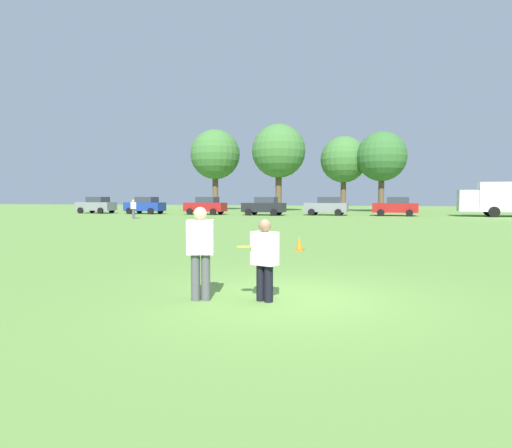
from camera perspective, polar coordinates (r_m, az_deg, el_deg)
name	(u,v)px	position (r m, az deg, el deg)	size (l,w,h in m)	color
ground_plane	(295,298)	(8.61, 4.90, -9.31)	(164.55, 164.55, 0.00)	#608C3D
player_thrower	(200,248)	(8.31, -7.02, -3.02)	(0.54, 0.39, 1.71)	#4C4C51
player_defender	(265,256)	(8.19, 1.10, -4.04)	(0.53, 0.43, 1.50)	black
frisbee	(244,247)	(8.18, -1.54, -2.87)	(0.27, 0.27, 0.06)	yellow
traffic_cone	(299,244)	(16.10, 5.49, -2.47)	(0.32, 0.32, 0.48)	#D8590C
parked_car_near_left	(96,205)	(53.24, -19.46, 2.28)	(4.32, 2.46, 1.82)	slate
parked_car_mid_left	(145,205)	(50.00, -13.79, 2.31)	(4.32, 2.46, 1.82)	navy
parked_car_center	(206,206)	(47.07, -6.35, 2.32)	(4.32, 2.46, 1.82)	maroon
parked_car_mid_right	(264,206)	(44.99, 1.06, 2.29)	(4.32, 2.46, 1.82)	black
parked_car_near_right	(327,206)	(45.48, 8.91, 2.26)	(4.32, 2.46, 1.82)	slate
parked_car_far_right	(396,206)	(45.56, 17.20, 2.15)	(4.32, 2.46, 1.82)	maroon
box_truck	(511,198)	(47.67, 29.46, 2.90)	(8.66, 3.41, 3.18)	white
bystander_sideline_watcher	(133,208)	(39.50, -15.20, 1.97)	(0.51, 0.44, 1.62)	#4C4C51
tree_west_oak	(215,155)	(62.31, -5.17, 8.68)	(6.72, 6.72, 10.91)	brown
tree_west_maple	(279,151)	(57.16, 2.88, 9.13)	(6.69, 6.69, 10.87)	brown
tree_center_elm	(344,160)	(57.66, 10.99, 7.95)	(5.73, 5.73, 9.31)	brown
tree_east_birch	(382,157)	(55.97, 15.57, 8.17)	(5.86, 5.86, 9.53)	brown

